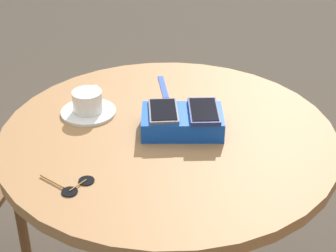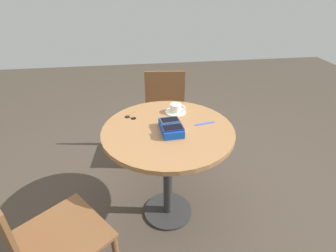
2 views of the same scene
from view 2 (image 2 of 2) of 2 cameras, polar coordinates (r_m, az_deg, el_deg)
ground_plane at (r=2.20m, az=0.00°, el=-18.10°), size 8.00×8.00×0.00m
round_table at (r=1.78m, az=0.00°, el=-4.30°), size 0.87×0.87×0.77m
phone_box at (r=1.66m, az=0.67°, el=-0.41°), size 0.22×0.14×0.05m
phone_navy at (r=1.60m, az=1.03°, el=-0.41°), size 0.09×0.14×0.01m
phone_gray at (r=1.69m, az=0.40°, el=1.30°), size 0.09×0.13×0.01m
saucer at (r=1.91m, az=1.67°, el=3.09°), size 0.15×0.15×0.01m
coffee_cup at (r=1.89m, az=1.76°, el=4.00°), size 0.08×0.11×0.06m
lanyard_strap at (r=1.78m, az=8.01°, el=0.55°), size 0.04×0.14×0.00m
sunglasses at (r=1.86m, az=-8.15°, el=1.95°), size 0.13×0.08×0.01m
chair_near_window at (r=2.56m, az=-0.59°, el=2.36°), size 0.45×0.45×0.85m
chair_far_side at (r=1.54m, az=-25.21°, el=-21.89°), size 0.60×0.60×0.96m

